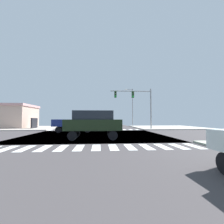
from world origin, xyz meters
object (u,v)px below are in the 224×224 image
(street_lamp, at_px, (131,104))
(pickup_inner_2, at_px, (76,122))
(sedan_nearside_1, at_px, (84,120))
(pickup_trailing_1, at_px, (93,120))
(traffic_signal_mast, at_px, (135,99))
(suv_crossing_1, at_px, (93,122))
(sedan_queued_3, at_px, (89,121))
(sedan_middle_5, at_px, (77,121))

(street_lamp, relative_size, pickup_inner_2, 1.64)
(sedan_nearside_1, distance_m, pickup_inner_2, 36.81)
(pickup_trailing_1, relative_size, pickup_inner_2, 1.00)
(traffic_signal_mast, bearing_deg, pickup_trailing_1, 103.86)
(sedan_nearside_1, height_order, suv_crossing_1, suv_crossing_1)
(street_lamp, bearing_deg, pickup_trailing_1, 113.03)
(suv_crossing_1, height_order, pickup_inner_2, pickup_inner_2)
(sedan_queued_3, bearing_deg, street_lamp, 173.59)
(pickup_trailing_1, height_order, pickup_inner_2, same)
(sedan_middle_5, bearing_deg, sedan_queued_3, 139.92)
(traffic_signal_mast, distance_m, sedan_middle_5, 18.00)
(suv_crossing_1, xyz_separation_m, pickup_inner_2, (-2.49, 7.00, -0.10))
(traffic_signal_mast, relative_size, sedan_nearside_1, 1.52)
(street_lamp, relative_size, sedan_middle_5, 1.94)
(suv_crossing_1, relative_size, sedan_queued_3, 1.07)
(pickup_trailing_1, bearing_deg, sedan_middle_5, 80.95)
(street_lamp, distance_m, pickup_inner_2, 17.79)
(suv_crossing_1, bearing_deg, sedan_nearside_1, 6.42)
(sedan_middle_5, bearing_deg, traffic_signal_mast, 128.77)
(traffic_signal_mast, xyz_separation_m, sedan_queued_3, (-8.04, 11.22, -3.64))
(sedan_middle_5, bearing_deg, pickup_inner_2, 97.78)
(sedan_nearside_1, relative_size, sedan_queued_3, 1.00)
(street_lamp, bearing_deg, sedan_queued_3, 173.59)
(sedan_queued_3, bearing_deg, pickup_inner_2, 87.85)
(sedan_middle_5, relative_size, pickup_inner_2, 0.84)
(sedan_nearside_1, height_order, sedan_middle_5, same)
(traffic_signal_mast, distance_m, pickup_inner_2, 10.11)
(sedan_nearside_1, relative_size, suv_crossing_1, 0.93)
(suv_crossing_1, height_order, sedan_queued_3, suv_crossing_1)
(sedan_middle_5, bearing_deg, pickup_trailing_1, -99.05)
(suv_crossing_1, bearing_deg, sedan_queued_3, 4.94)
(traffic_signal_mast, distance_m, pickup_trailing_1, 33.73)
(sedan_queued_3, xyz_separation_m, pickup_trailing_1, (0.00, 21.36, 0.17))
(sedan_middle_5, height_order, pickup_inner_2, pickup_inner_2)
(traffic_signal_mast, distance_m, sedan_queued_3, 14.27)
(street_lamp, bearing_deg, sedan_nearside_1, 119.06)
(traffic_signal_mast, distance_m, street_lamp, 10.26)
(street_lamp, height_order, suv_crossing_1, street_lamp)
(pickup_trailing_1, bearing_deg, suv_crossing_1, 92.52)
(pickup_trailing_1, xyz_separation_m, sedan_middle_5, (-3.00, -18.83, -0.17))
(sedan_nearside_1, height_order, pickup_trailing_1, pickup_trailing_1)
(sedan_nearside_1, bearing_deg, street_lamp, 119.06)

